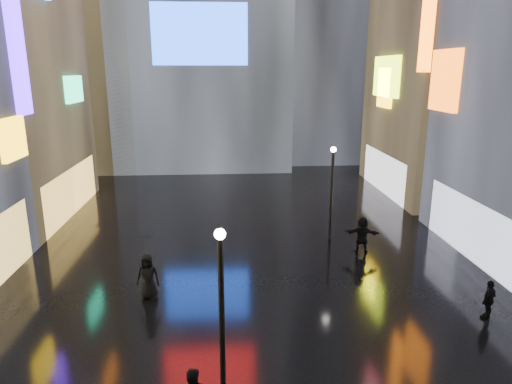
{
  "coord_description": "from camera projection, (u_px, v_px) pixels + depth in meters",
  "views": [
    {
      "loc": [
        -1.06,
        -3.4,
        9.15
      ],
      "look_at": [
        0.0,
        12.0,
        5.0
      ],
      "focal_mm": 32.0,
      "sensor_mm": 36.0,
      "label": 1
    }
  ],
  "objects": [
    {
      "name": "tower_flank_left",
      "position": [
        82.0,
        26.0,
        41.88
      ],
      "size": [
        10.0,
        10.0,
        26.0
      ],
      "primitive_type": "cube",
      "color": "black",
      "rests_on": "ground"
    },
    {
      "name": "ground",
      "position": [
        246.0,
        242.0,
        24.99
      ],
      "size": [
        140.0,
        140.0,
        0.0
      ],
      "primitive_type": "plane",
      "color": "black",
      "rests_on": "ground"
    },
    {
      "name": "lamp_far",
      "position": [
        332.0,
        188.0,
        24.71
      ],
      "size": [
        0.3,
        0.3,
        5.2
      ],
      "color": "black",
      "rests_on": "ground"
    },
    {
      "name": "pedestrian_5",
      "position": [
        362.0,
        235.0,
        23.33
      ],
      "size": [
        1.87,
        0.94,
        1.93
      ],
      "primitive_type": "imported",
      "rotation": [
        0.0,
        0.0,
        2.93
      ],
      "color": "black",
      "rests_on": "ground"
    },
    {
      "name": "lamp_near",
      "position": [
        222.0,
        308.0,
        12.29
      ],
      "size": [
        0.3,
        0.3,
        5.2
      ],
      "color": "black",
      "rests_on": "ground"
    },
    {
      "name": "umbrella_2",
      "position": [
        146.0,
        245.0,
        18.29
      ],
      "size": [
        1.24,
        1.25,
        0.88
      ],
      "primitive_type": "imported",
      "rotation": [
        0.0,
        0.0,
        2.79
      ],
      "color": "black",
      "rests_on": "pedestrian_4"
    },
    {
      "name": "pedestrian_4",
      "position": [
        148.0,
        277.0,
        18.65
      ],
      "size": [
        0.99,
        0.69,
        1.92
      ],
      "primitive_type": "imported",
      "rotation": [
        0.0,
        0.0,
        -0.09
      ],
      "color": "black",
      "rests_on": "ground"
    },
    {
      "name": "pedestrian_3",
      "position": [
        489.0,
        300.0,
        17.16
      ],
      "size": [
        0.96,
        0.82,
        1.55
      ],
      "primitive_type": "imported",
      "rotation": [
        0.0,
        0.0,
        3.73
      ],
      "color": "black",
      "rests_on": "ground"
    }
  ]
}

